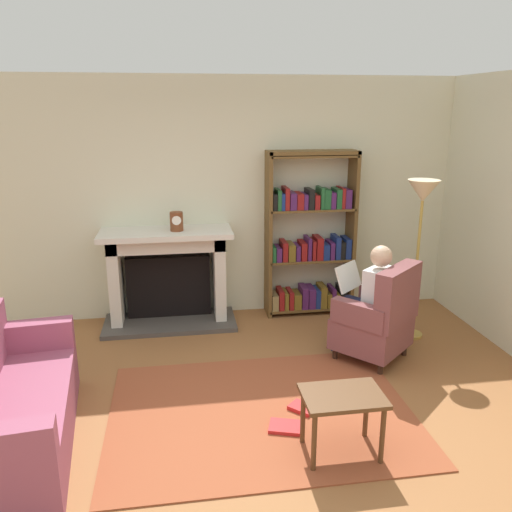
{
  "coord_description": "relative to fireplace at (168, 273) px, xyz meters",
  "views": [
    {
      "loc": [
        -0.6,
        -3.3,
        2.36
      ],
      "look_at": [
        0.1,
        1.2,
        1.05
      ],
      "focal_mm": 36.39,
      "sensor_mm": 36.0,
      "label": 1
    }
  ],
  "objects": [
    {
      "name": "seated_reader",
      "position": [
        1.9,
        -1.17,
        0.05
      ],
      "size": [
        0.58,
        0.59,
        1.14
      ],
      "rotation": [
        0.0,
        0.0,
        3.87
      ],
      "color": "silver",
      "rests_on": "ground"
    },
    {
      "name": "bookshelf",
      "position": [
        1.64,
        0.03,
        0.32
      ],
      "size": [
        1.02,
        0.32,
        1.9
      ],
      "color": "brown",
      "rests_on": "ground"
    },
    {
      "name": "floor_lamp",
      "position": [
        2.55,
        -0.8,
        0.84
      ],
      "size": [
        0.32,
        0.32,
        1.67
      ],
      "color": "#B7933F",
      "rests_on": "ground"
    },
    {
      "name": "side_table",
      "position": [
        1.2,
        -2.58,
        -0.18
      ],
      "size": [
        0.56,
        0.39,
        0.47
      ],
      "color": "brown",
      "rests_on": "ground"
    },
    {
      "name": "sofa_floral",
      "position": [
        -1.11,
        -2.15,
        -0.25
      ],
      "size": [
        0.91,
        1.77,
        0.85
      ],
      "rotation": [
        0.0,
        0.0,
        1.68
      ],
      "color": "#9F4F6A",
      "rests_on": "ground"
    },
    {
      "name": "fireplace",
      "position": [
        0.0,
        0.0,
        0.0
      ],
      "size": [
        1.46,
        0.64,
        1.08
      ],
      "color": "#4C4742",
      "rests_on": "ground"
    },
    {
      "name": "scattered_books",
      "position": [
        0.95,
        -2.15,
        -0.55
      ],
      "size": [
        0.45,
        0.47,
        0.03
      ],
      "color": "red",
      "rests_on": "area_rug"
    },
    {
      "name": "armchair_reading",
      "position": [
        1.98,
        -1.26,
        -0.15
      ],
      "size": [
        0.89,
        0.89,
        0.97
      ],
      "rotation": [
        0.0,
        0.0,
        3.87
      ],
      "color": "#331E14",
      "rests_on": "ground"
    },
    {
      "name": "ground",
      "position": [
        0.73,
        -2.3,
        -0.57
      ],
      "size": [
        14.0,
        14.0,
        0.0
      ],
      "primitive_type": "plane",
      "color": "#986035"
    },
    {
      "name": "mantel_clock",
      "position": [
        0.12,
        -0.1,
        0.61
      ],
      "size": [
        0.14,
        0.14,
        0.2
      ],
      "color": "brown",
      "rests_on": "fireplace"
    },
    {
      "name": "side_wall_right",
      "position": [
        3.38,
        -1.05,
        0.78
      ],
      "size": [
        0.1,
        5.2,
        2.7
      ],
      "primitive_type": "cube",
      "color": "beige",
      "rests_on": "ground"
    },
    {
      "name": "area_rug",
      "position": [
        0.73,
        -2.0,
        -0.57
      ],
      "size": [
        2.4,
        1.8,
        0.01
      ],
      "primitive_type": "cube",
      "color": "#9A4A2C",
      "rests_on": "ground"
    },
    {
      "name": "back_wall",
      "position": [
        0.73,
        0.25,
        0.78
      ],
      "size": [
        5.6,
        0.1,
        2.7
      ],
      "primitive_type": "cube",
      "color": "beige",
      "rests_on": "ground"
    }
  ]
}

